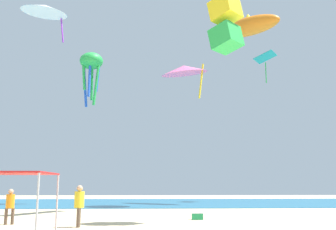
{
  "coord_description": "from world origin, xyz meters",
  "views": [
    {
      "loc": [
        -0.78,
        -16.08,
        1.74
      ],
      "look_at": [
        0.67,
        12.1,
        6.82
      ],
      "focal_mm": 41.89,
      "sensor_mm": 36.0,
      "label": 1
    }
  ],
  "objects_px": {
    "kite_octopus_green": "(91,64)",
    "kite_delta_white": "(45,9)",
    "kite_diamond_teal": "(265,58)",
    "kite_box_yellow": "(226,24)",
    "cooler_box": "(197,216)",
    "kite_delta_pink": "(184,70)",
    "person_leftmost": "(10,204)",
    "person_central": "(79,202)",
    "canopy_tent": "(5,175)",
    "kite_inflatable_orange": "(248,26)"
  },
  "relations": [
    {
      "from": "kite_diamond_teal",
      "to": "kite_inflatable_orange",
      "type": "height_order",
      "value": "kite_inflatable_orange"
    },
    {
      "from": "kite_diamond_teal",
      "to": "kite_octopus_green",
      "type": "xyz_separation_m",
      "value": [
        -19.2,
        -4.37,
        -2.34
      ]
    },
    {
      "from": "person_central",
      "to": "kite_diamond_teal",
      "type": "distance_m",
      "value": 33.68
    },
    {
      "from": "kite_delta_pink",
      "to": "kite_octopus_green",
      "type": "bearing_deg",
      "value": 10.81
    },
    {
      "from": "person_leftmost",
      "to": "kite_inflatable_orange",
      "type": "distance_m",
      "value": 31.08
    },
    {
      "from": "kite_octopus_green",
      "to": "kite_delta_white",
      "type": "bearing_deg",
      "value": -36.08
    },
    {
      "from": "canopy_tent",
      "to": "person_central",
      "type": "xyz_separation_m",
      "value": [
        2.19,
        2.9,
        -1.07
      ]
    },
    {
      "from": "person_central",
      "to": "kite_delta_pink",
      "type": "xyz_separation_m",
      "value": [
        6.07,
        16.02,
        10.83
      ]
    },
    {
      "from": "kite_diamond_teal",
      "to": "person_central",
      "type": "bearing_deg",
      "value": -178.4
    },
    {
      "from": "cooler_box",
      "to": "kite_diamond_teal",
      "type": "distance_m",
      "value": 29.2
    },
    {
      "from": "canopy_tent",
      "to": "kite_octopus_green",
      "type": "distance_m",
      "value": 26.53
    },
    {
      "from": "canopy_tent",
      "to": "person_leftmost",
      "type": "bearing_deg",
      "value": 105.2
    },
    {
      "from": "kite_octopus_green",
      "to": "kite_box_yellow",
      "type": "distance_m",
      "value": 21.77
    },
    {
      "from": "kite_delta_pink",
      "to": "kite_box_yellow",
      "type": "xyz_separation_m",
      "value": [
        0.86,
        -14.21,
        -1.8
      ]
    },
    {
      "from": "person_central",
      "to": "kite_delta_white",
      "type": "bearing_deg",
      "value": 14.29
    },
    {
      "from": "person_central",
      "to": "kite_delta_pink",
      "type": "height_order",
      "value": "kite_delta_pink"
    },
    {
      "from": "kite_octopus_green",
      "to": "cooler_box",
      "type": "bearing_deg",
      "value": 87.31
    },
    {
      "from": "person_leftmost",
      "to": "person_central",
      "type": "bearing_deg",
      "value": -47.32
    },
    {
      "from": "kite_box_yellow",
      "to": "kite_octopus_green",
      "type": "bearing_deg",
      "value": 73.88
    },
    {
      "from": "cooler_box",
      "to": "kite_diamond_teal",
      "type": "xyz_separation_m",
      "value": [
        10.84,
        21.9,
        15.97
      ]
    },
    {
      "from": "cooler_box",
      "to": "kite_octopus_green",
      "type": "bearing_deg",
      "value": 115.48
    },
    {
      "from": "person_central",
      "to": "kite_diamond_teal",
      "type": "height_order",
      "value": "kite_diamond_teal"
    },
    {
      "from": "kite_box_yellow",
      "to": "kite_inflatable_orange",
      "type": "bearing_deg",
      "value": 28.24
    },
    {
      "from": "kite_diamond_teal",
      "to": "kite_box_yellow",
      "type": "height_order",
      "value": "kite_diamond_teal"
    },
    {
      "from": "kite_diamond_teal",
      "to": "kite_box_yellow",
      "type": "bearing_deg",
      "value": -167.39
    },
    {
      "from": "kite_delta_pink",
      "to": "kite_octopus_green",
      "type": "distance_m",
      "value": 10.35
    },
    {
      "from": "canopy_tent",
      "to": "kite_inflatable_orange",
      "type": "relative_size",
      "value": 0.49
    },
    {
      "from": "kite_inflatable_orange",
      "to": "kite_octopus_green",
      "type": "bearing_deg",
      "value": 39.53
    },
    {
      "from": "kite_inflatable_orange",
      "to": "kite_box_yellow",
      "type": "bearing_deg",
      "value": 110.67
    },
    {
      "from": "kite_box_yellow",
      "to": "kite_diamond_teal",
      "type": "bearing_deg",
      "value": 24.87
    },
    {
      "from": "kite_box_yellow",
      "to": "kite_delta_white",
      "type": "xyz_separation_m",
      "value": [
        -14.93,
        19.8,
        9.86
      ]
    },
    {
      "from": "kite_delta_pink",
      "to": "kite_inflatable_orange",
      "type": "bearing_deg",
      "value": -106.15
    },
    {
      "from": "kite_delta_pink",
      "to": "kite_octopus_green",
      "type": "height_order",
      "value": "kite_octopus_green"
    },
    {
      "from": "kite_box_yellow",
      "to": "kite_delta_white",
      "type": "bearing_deg",
      "value": 83.77
    },
    {
      "from": "cooler_box",
      "to": "kite_delta_pink",
      "type": "height_order",
      "value": "kite_delta_pink"
    },
    {
      "from": "cooler_box",
      "to": "kite_octopus_green",
      "type": "xyz_separation_m",
      "value": [
        -8.36,
        17.54,
        13.63
      ]
    },
    {
      "from": "canopy_tent",
      "to": "kite_delta_white",
      "type": "relative_size",
      "value": 0.49
    },
    {
      "from": "cooler_box",
      "to": "kite_delta_white",
      "type": "xyz_separation_m",
      "value": [
        -13.51,
        18.25,
        19.75
      ]
    },
    {
      "from": "kite_inflatable_orange",
      "to": "person_leftmost",
      "type": "bearing_deg",
      "value": 89.03
    },
    {
      "from": "canopy_tent",
      "to": "person_leftmost",
      "type": "relative_size",
      "value": 2.05
    },
    {
      "from": "kite_octopus_green",
      "to": "kite_diamond_teal",
      "type": "bearing_deg",
      "value": 164.65
    },
    {
      "from": "kite_inflatable_orange",
      "to": "kite_box_yellow",
      "type": "relative_size",
      "value": 2.27
    },
    {
      "from": "kite_octopus_green",
      "to": "kite_box_yellow",
      "type": "bearing_deg",
      "value": 88.96
    },
    {
      "from": "kite_diamond_teal",
      "to": "kite_delta_pink",
      "type": "bearing_deg",
      "value": 166.48
    },
    {
      "from": "kite_inflatable_orange",
      "to": "kite_delta_white",
      "type": "relative_size",
      "value": 0.99
    },
    {
      "from": "canopy_tent",
      "to": "kite_octopus_green",
      "type": "bearing_deg",
      "value": 91.6
    },
    {
      "from": "person_leftmost",
      "to": "kite_delta_white",
      "type": "relative_size",
      "value": 0.24
    },
    {
      "from": "person_leftmost",
      "to": "cooler_box",
      "type": "xyz_separation_m",
      "value": [
        8.82,
        2.12,
        -0.75
      ]
    },
    {
      "from": "person_central",
      "to": "kite_inflatable_orange",
      "type": "bearing_deg",
      "value": -38.48
    },
    {
      "from": "kite_inflatable_orange",
      "to": "kite_box_yellow",
      "type": "distance_m",
      "value": 21.81
    }
  ]
}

